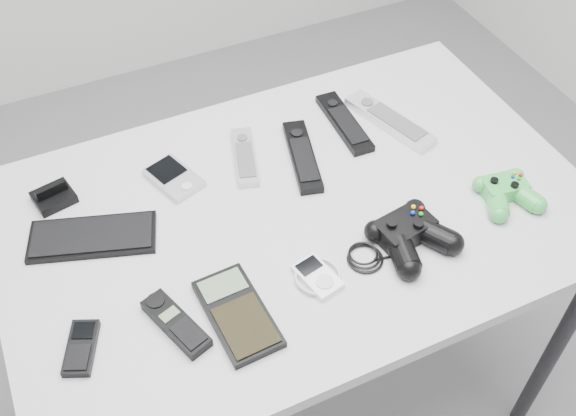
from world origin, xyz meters
name	(u,v)px	position (x,y,z in m)	size (l,w,h in m)	color
floor	(269,415)	(0.00, 0.00, 0.00)	(3.50, 3.50, 0.00)	gray
desk	(297,231)	(0.10, 0.03, 0.73)	(1.19, 0.77, 0.80)	#AEAEB1
pda_keyboard	(93,236)	(-0.30, 0.13, 0.81)	(0.24, 0.10, 0.02)	black
dock_bracket	(52,194)	(-0.35, 0.26, 0.82)	(0.08, 0.07, 0.04)	black
pda	(174,177)	(-0.11, 0.21, 0.81)	(0.08, 0.12, 0.02)	#B9B9C0
remote_silver_a	(245,156)	(0.05, 0.21, 0.81)	(0.04, 0.18, 0.02)	#B9B9C0
remote_black_a	(302,156)	(0.17, 0.16, 0.81)	(0.05, 0.22, 0.02)	black
remote_black_b	(344,122)	(0.30, 0.22, 0.81)	(0.05, 0.21, 0.02)	black
remote_silver_b	(389,120)	(0.40, 0.18, 0.81)	(0.05, 0.24, 0.02)	silver
mobile_phone	(81,347)	(-0.38, -0.11, 0.81)	(0.05, 0.11, 0.02)	black
cordless_handset	(176,323)	(-0.22, -0.13, 0.81)	(0.05, 0.15, 0.02)	black
calculator	(237,313)	(-0.11, -0.16, 0.81)	(0.10, 0.19, 0.02)	black
mp3_player	(318,276)	(0.05, -0.15, 0.81)	(0.09, 0.09, 0.02)	white
controller_black	(410,233)	(0.26, -0.14, 0.83)	(0.26, 0.16, 0.05)	black
controller_green	(507,191)	(0.50, -0.12, 0.82)	(0.12, 0.13, 0.04)	#298624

